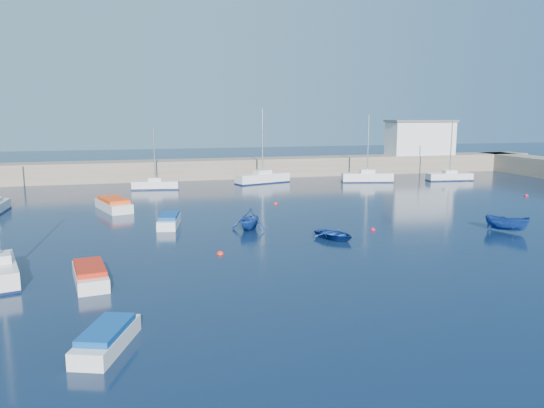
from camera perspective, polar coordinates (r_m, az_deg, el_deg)
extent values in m
plane|color=#0C1B34|center=(31.34, 10.74, -6.99)|extent=(220.00, 220.00, 0.00)
cube|color=gray|center=(74.53, -4.80, 3.84)|extent=(96.00, 4.50, 2.60)
cube|color=silver|center=(84.90, 15.65, 6.81)|extent=(10.00, 4.00, 5.00)
cube|color=silver|center=(32.23, -27.13, -6.47)|extent=(2.76, 5.54, 1.07)
cube|color=silver|center=(64.31, -12.43, 1.98)|extent=(5.57, 2.35, 0.99)
cylinder|color=#B7BABC|center=(63.94, -12.55, 5.18)|extent=(0.15, 0.15, 6.21)
cube|color=silver|center=(68.59, -1.02, 2.78)|extent=(7.49, 4.18, 1.22)
cylinder|color=#B7BABC|center=(68.18, -1.04, 6.76)|extent=(0.18, 0.18, 8.30)
cube|color=silver|center=(70.73, 10.18, 2.83)|extent=(6.84, 3.26, 1.20)
cylinder|color=#B7BABC|center=(70.34, 10.29, 6.39)|extent=(0.18, 0.18, 7.59)
cube|color=silver|center=(75.04, 18.54, 2.79)|extent=(6.19, 2.34, 0.99)
cylinder|color=#B7BABC|center=(74.70, 18.71, 5.82)|extent=(0.14, 0.14, 6.95)
cube|color=silver|center=(30.08, -18.98, -7.37)|extent=(2.18, 4.58, 0.72)
cube|color=red|center=(29.94, -19.03, -6.47)|extent=(1.94, 3.48, 0.27)
cube|color=silver|center=(43.09, -10.99, -1.90)|extent=(2.21, 4.29, 0.73)
cube|color=navy|center=(42.99, -11.01, -1.25)|extent=(1.94, 3.27, 0.27)
cube|color=silver|center=(51.51, -16.67, -0.18)|extent=(3.58, 5.92, 0.84)
cube|color=#FF430E|center=(51.42, -16.70, 0.46)|extent=(3.06, 4.56, 0.31)
cube|color=silver|center=(21.92, -17.34, -13.84)|extent=(2.63, 4.11, 0.66)
cube|color=navy|center=(21.75, -17.41, -12.74)|extent=(2.22, 3.17, 0.25)
imported|color=navy|center=(38.36, 6.73, -3.28)|extent=(3.53, 3.89, 0.66)
imported|color=navy|center=(41.08, -2.44, -1.64)|extent=(4.02, 4.14, 1.66)
imported|color=navy|center=(44.19, 23.96, -1.94)|extent=(2.96, 3.32, 1.25)
sphere|color=#FF240D|center=(34.31, -5.60, -5.39)|extent=(0.43, 0.43, 0.43)
sphere|color=#BC0E2F|center=(41.76, 10.79, -2.78)|extent=(0.40, 0.40, 0.40)
sphere|color=#FF240D|center=(52.66, 0.39, -0.01)|extent=(0.38, 0.38, 0.38)
sphere|color=#BC0E2F|center=(64.19, 25.68, 0.78)|extent=(0.43, 0.43, 0.43)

